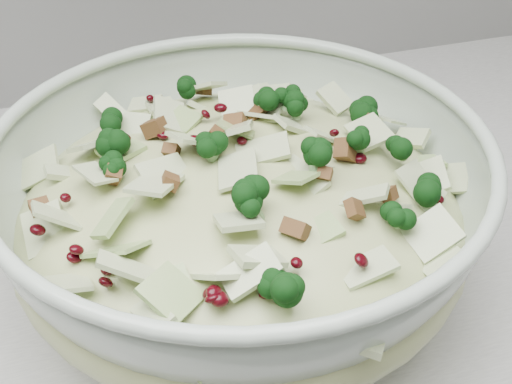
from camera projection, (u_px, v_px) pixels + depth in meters
mixing_bowl at (241, 218)px, 0.54m from camera, size 0.47×0.47×0.15m
salad at (240, 193)px, 0.53m from camera, size 0.46×0.46×0.15m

